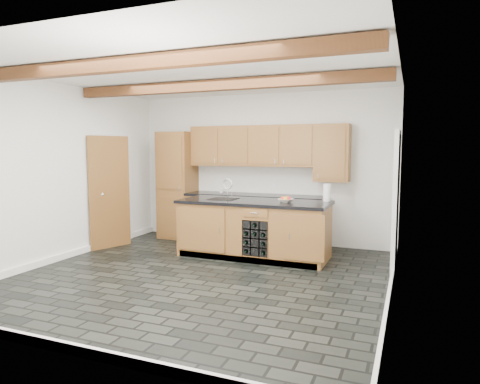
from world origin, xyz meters
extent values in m
plane|color=black|center=(0.00, 0.00, 0.00)|extent=(5.00, 5.00, 0.00)
plane|color=white|center=(0.00, 2.50, 1.40)|extent=(5.00, 0.00, 5.00)
plane|color=white|center=(-2.50, 0.00, 1.40)|extent=(0.00, 5.00, 5.00)
plane|color=white|center=(2.50, 0.00, 1.40)|extent=(0.00, 5.00, 5.00)
plane|color=white|center=(0.00, 0.00, 2.80)|extent=(5.00, 5.00, 0.00)
cube|color=#592D17|center=(0.00, -1.20, 2.70)|extent=(4.90, 0.15, 0.15)
cube|color=#592D17|center=(0.00, 0.60, 2.70)|extent=(4.90, 0.15, 0.15)
cube|color=white|center=(-2.48, 0.00, 0.05)|extent=(0.04, 5.00, 0.10)
cube|color=white|center=(2.48, 0.00, 0.05)|extent=(0.04, 5.00, 0.10)
cube|color=white|center=(0.00, -2.48, 0.05)|extent=(5.00, 0.04, 0.10)
cube|color=white|center=(-2.47, 1.30, 1.02)|extent=(0.06, 0.94, 2.04)
cube|color=#976230|center=(-2.32, 0.95, 1.00)|extent=(0.31, 0.77, 2.00)
cube|color=white|center=(2.47, 1.50, 1.02)|extent=(0.06, 0.98, 2.04)
cube|color=black|center=(2.50, 1.50, 1.00)|extent=(0.02, 0.86, 1.96)
cube|color=#976230|center=(-1.65, 2.20, 1.05)|extent=(0.65, 0.60, 2.10)
cube|color=#976230|center=(-0.02, 2.20, 0.44)|extent=(2.60, 0.60, 0.88)
cube|color=black|center=(-0.02, 2.20, 0.91)|extent=(2.64, 0.62, 0.05)
cube|color=white|center=(-0.02, 2.49, 1.19)|extent=(2.60, 0.02, 0.52)
cube|color=#976230|center=(-0.12, 2.33, 1.83)|extent=(2.40, 0.35, 0.75)
cube|color=#976230|center=(1.38, 2.33, 1.70)|extent=(0.60, 0.35, 1.00)
cube|color=#976230|center=(0.30, 1.30, 0.44)|extent=(2.40, 0.90, 0.88)
cube|color=black|center=(0.30, 1.30, 0.91)|extent=(2.46, 0.96, 0.05)
cube|color=#976230|center=(-0.42, 0.84, 0.48)|extent=(0.80, 0.02, 0.70)
cube|color=#976230|center=(1.25, 0.84, 0.48)|extent=(0.60, 0.02, 0.70)
cube|color=black|center=(0.48, 0.99, 0.40)|extent=(0.42, 0.30, 0.56)
cylinder|color=black|center=(0.34, 0.95, 0.47)|extent=(0.07, 0.26, 0.07)
cylinder|color=black|center=(0.48, 0.95, 0.47)|extent=(0.07, 0.26, 0.07)
cylinder|color=black|center=(0.34, 0.95, 0.19)|extent=(0.07, 0.26, 0.07)
cylinder|color=black|center=(0.62, 0.95, 0.47)|extent=(0.07, 0.26, 0.07)
cylinder|color=black|center=(0.62, 0.95, 0.19)|extent=(0.07, 0.26, 0.07)
cylinder|color=black|center=(0.48, 0.95, 0.61)|extent=(0.07, 0.26, 0.07)
cylinder|color=black|center=(0.62, 0.95, 0.33)|extent=(0.07, 0.26, 0.07)
cylinder|color=black|center=(0.34, 0.95, 0.33)|extent=(0.07, 0.26, 0.07)
cube|color=black|center=(-0.25, 1.30, 0.93)|extent=(0.45, 0.40, 0.02)
cylinder|color=silver|center=(-0.25, 1.48, 1.03)|extent=(0.02, 0.02, 0.20)
torus|color=silver|center=(-0.25, 1.48, 1.17)|extent=(0.18, 0.02, 0.18)
cylinder|color=silver|center=(-0.33, 1.48, 0.97)|extent=(0.02, 0.02, 0.08)
cylinder|color=silver|center=(-0.17, 1.48, 0.97)|extent=(0.02, 0.02, 0.08)
cube|color=black|center=(0.82, 1.34, 0.95)|extent=(0.17, 0.13, 0.03)
cylinder|color=black|center=(0.82, 1.34, 0.97)|extent=(0.10, 0.10, 0.01)
imported|color=beige|center=(0.84, 1.26, 0.96)|extent=(0.27, 0.27, 0.06)
sphere|color=red|center=(0.89, 1.26, 0.99)|extent=(0.07, 0.07, 0.07)
sphere|color=orange|center=(0.86, 1.31, 0.99)|extent=(0.07, 0.07, 0.07)
sphere|color=#4E8323|center=(0.80, 1.29, 0.99)|extent=(0.07, 0.07, 0.07)
sphere|color=red|center=(0.80, 1.23, 0.99)|extent=(0.07, 0.07, 0.07)
sphere|color=orange|center=(0.86, 1.22, 0.99)|extent=(0.07, 0.07, 0.07)
cylinder|color=white|center=(1.42, 1.65, 1.07)|extent=(0.12, 0.12, 0.28)
imported|color=white|center=(-0.71, 2.22, 0.97)|extent=(0.11, 0.11, 0.09)
camera|label=1|loc=(2.68, -5.22, 1.77)|focal=32.00mm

